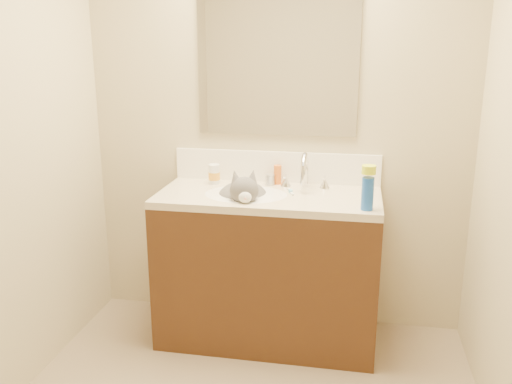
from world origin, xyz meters
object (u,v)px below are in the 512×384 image
at_px(faucet, 305,174).
at_px(silver_jar, 270,180).
at_px(pill_bottle, 214,174).
at_px(spray_can, 367,194).
at_px(vanity_cabinet, 268,271).
at_px(basin, 246,206).
at_px(cat, 243,199).
at_px(amber_bottle, 278,175).

bearing_deg(faucet, silver_jar, 166.84).
relative_size(pill_bottle, spray_can, 0.70).
distance_m(vanity_cabinet, basin, 0.40).
bearing_deg(cat, faucet, 12.28).
distance_m(faucet, silver_jar, 0.22).
bearing_deg(basin, spray_can, -14.68).
xyz_separation_m(amber_bottle, spray_can, (0.50, -0.41, 0.03)).
xyz_separation_m(vanity_cabinet, silver_jar, (-0.02, 0.18, 0.48)).
relative_size(faucet, silver_jar, 4.57).
relative_size(amber_bottle, spray_can, 0.68).
bearing_deg(spray_can, amber_bottle, 140.57).
relative_size(basin, pill_bottle, 3.93).
bearing_deg(spray_can, basin, 165.32).
height_order(faucet, spray_can, faucet).
height_order(basin, faucet, faucet).
height_order(vanity_cabinet, spray_can, spray_can).
height_order(cat, amber_bottle, cat).
bearing_deg(silver_jar, amber_bottle, 37.77).
distance_m(pill_bottle, spray_can, 0.93).
relative_size(basin, cat, 1.04).
xyz_separation_m(vanity_cabinet, cat, (-0.13, -0.03, 0.42)).
xyz_separation_m(vanity_cabinet, pill_bottle, (-0.34, 0.15, 0.51)).
distance_m(vanity_cabinet, amber_bottle, 0.55).
distance_m(cat, amber_bottle, 0.30).
bearing_deg(pill_bottle, vanity_cabinet, -23.82).
relative_size(cat, amber_bottle, 3.92).
height_order(basin, spray_can, spray_can).
xyz_separation_m(cat, pill_bottle, (-0.21, 0.18, 0.09)).
xyz_separation_m(faucet, spray_can, (0.34, -0.33, -0.00)).
relative_size(faucet, pill_bottle, 2.44).
bearing_deg(vanity_cabinet, spray_can, -20.82).
relative_size(cat, pill_bottle, 3.78).
bearing_deg(pill_bottle, cat, -40.62).
xyz_separation_m(silver_jar, spray_can, (0.54, -0.38, 0.05)).
bearing_deg(faucet, vanity_cabinet, -142.71).
distance_m(cat, silver_jar, 0.25).
bearing_deg(faucet, pill_bottle, 178.44).
relative_size(vanity_cabinet, silver_jar, 19.58).
xyz_separation_m(basin, silver_jar, (0.10, 0.21, 0.10)).
xyz_separation_m(vanity_cabinet, spray_can, (0.52, -0.20, 0.53)).
relative_size(cat, silver_jar, 7.06).
relative_size(faucet, spray_can, 1.72).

